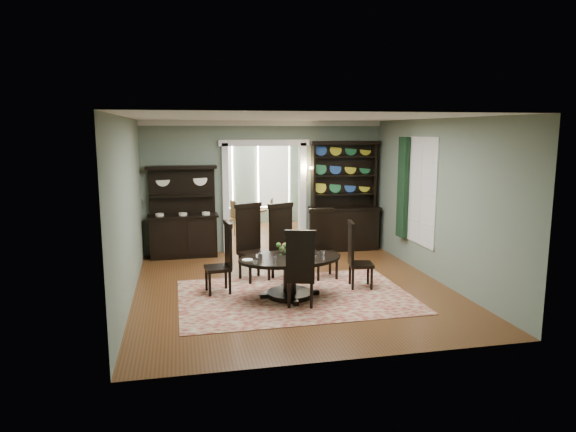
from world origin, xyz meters
name	(u,v)px	position (x,y,z in m)	size (l,w,h in m)	color
room	(292,200)	(0.00, 0.04, 1.58)	(5.51, 6.01, 3.01)	brown
parlor	(249,176)	(0.00, 5.53, 1.52)	(3.51, 3.50, 3.01)	brown
doorway_trim	(264,181)	(0.00, 3.00, 1.62)	(2.08, 0.25, 2.57)	silver
right_window	(412,189)	(2.69, 0.93, 1.60)	(0.15, 1.47, 2.12)	white
wall_sconce	(306,169)	(0.95, 2.85, 1.89)	(0.27, 0.21, 0.21)	gold
rug	(295,296)	(-0.06, -0.51, 0.01)	(3.88, 2.65, 0.01)	maroon
dining_table	(290,269)	(-0.15, -0.50, 0.48)	(1.81, 1.71, 0.69)	black
centerpiece	(285,252)	(-0.22, -0.41, 0.75)	(1.42, 0.91, 0.23)	white
chair_far_left	(251,240)	(-0.64, 0.73, 0.75)	(0.67, 0.66, 1.44)	black
chair_far_mid	(284,239)	(-0.03, 0.65, 0.75)	(0.68, 0.67, 1.43)	black
chair_far_right	(323,241)	(0.72, 0.58, 0.69)	(0.51, 0.49, 1.31)	black
chair_end_left	(224,256)	(-1.22, -0.02, 0.65)	(0.48, 0.50, 1.24)	black
chair_end_right	(355,253)	(1.10, -0.23, 0.63)	(0.49, 0.51, 1.20)	black
chair_near	(300,267)	(-0.10, -1.04, 0.67)	(0.57, 0.56, 1.27)	black
sideboard	(183,225)	(-1.87, 2.76, 0.71)	(1.54, 0.55, 2.02)	black
welsh_dresser	(344,210)	(1.85, 2.72, 0.92)	(1.64, 0.63, 2.54)	black
parlor_table	(253,218)	(-0.01, 4.83, 0.45)	(0.75, 0.75, 0.69)	brown
parlor_chair_left	(230,217)	(-0.63, 4.90, 0.49)	(0.43, 0.42, 0.92)	brown
parlor_chair_right	(276,216)	(0.57, 4.55, 0.53)	(0.46, 0.45, 1.00)	brown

